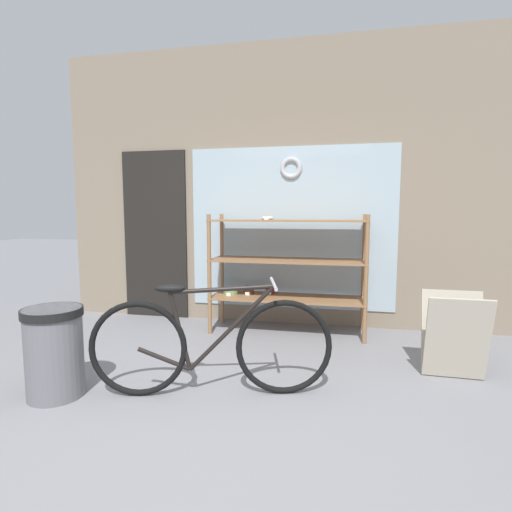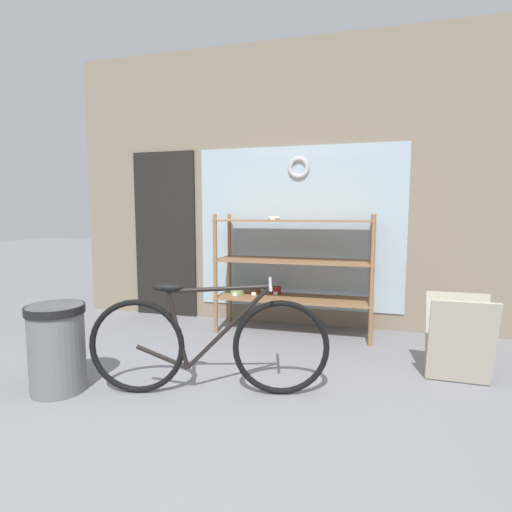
{
  "view_description": "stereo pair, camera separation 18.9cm",
  "coord_description": "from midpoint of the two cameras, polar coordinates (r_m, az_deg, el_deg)",
  "views": [
    {
      "loc": [
        0.78,
        -2.19,
        1.34
      ],
      "look_at": [
        0.11,
        0.98,
        0.99
      ],
      "focal_mm": 28.0,
      "sensor_mm": 36.0,
      "label": 1
    },
    {
      "loc": [
        0.96,
        -2.15,
        1.34
      ],
      "look_at": [
        0.11,
        0.98,
        0.99
      ],
      "focal_mm": 28.0,
      "sensor_mm": 36.0,
      "label": 2
    }
  ],
  "objects": [
    {
      "name": "ground_plane",
      "position": [
        2.7,
        -9.34,
        -23.64
      ],
      "size": [
        30.0,
        30.0,
        0.0
      ],
      "primitive_type": "plane",
      "color": "gray"
    },
    {
      "name": "storefront_facade",
      "position": [
        4.82,
        1.06,
        9.42
      ],
      "size": [
        5.33,
        0.13,
        3.3
      ],
      "color": "gray",
      "rests_on": "ground_plane"
    },
    {
      "name": "display_case",
      "position": [
        4.42,
        2.86,
        -1.14
      ],
      "size": [
        1.7,
        0.52,
        1.32
      ],
      "color": "#8E6642",
      "rests_on": "ground_plane"
    },
    {
      "name": "bicycle",
      "position": [
        3.01,
        -8.34,
        -12.46
      ],
      "size": [
        1.73,
        0.57,
        0.84
      ],
      "rotation": [
        0.0,
        0.0,
        0.24
      ],
      "color": "black",
      "rests_on": "ground_plane"
    },
    {
      "name": "sandwich_board",
      "position": [
        3.61,
        25.14,
        -10.28
      ],
      "size": [
        0.48,
        0.39,
        0.69
      ],
      "rotation": [
        0.0,
        0.0,
        -0.03
      ],
      "color": "#B2A893",
      "rests_on": "ground_plane"
    },
    {
      "name": "trash_bin",
      "position": [
        3.35,
        -28.36,
        -11.59
      ],
      "size": [
        0.42,
        0.42,
        0.66
      ],
      "color": "slate",
      "rests_on": "ground_plane"
    }
  ]
}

